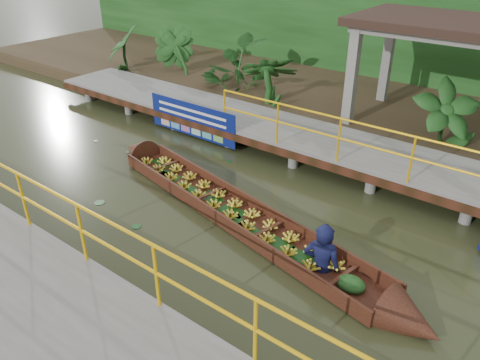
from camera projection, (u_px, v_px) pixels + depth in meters
The scene contains 9 objects.
ground at pixel (187, 199), 10.08m from camera, with size 80.00×80.00×0.00m, color #2A3018.
land_strip at pixel (345, 99), 15.19m from camera, with size 30.00×8.00×0.45m, color #322919.
far_dock at pixel (276, 130), 12.23m from camera, with size 16.00×2.06×1.66m.
near_dock at pixel (31, 326), 6.48m from camera, with size 18.00×2.40×1.73m.
pavilion at pixel (445, 35), 11.51m from camera, with size 4.40×3.00×3.00m.
foliage_backdrop at pixel (383, 30), 16.08m from camera, with size 30.00×0.80×4.00m, color #163912.
vendor_boat at pixel (251, 216), 8.97m from camera, with size 8.66×2.53×2.16m.
blue_banner at pixel (192, 120), 12.66m from camera, with size 2.99×0.04×0.93m.
tropical_plants at pixel (267, 71), 13.96m from camera, with size 14.47×1.47×1.84m.
Camera 1 is at (6.17, -6.17, 5.19)m, focal length 35.00 mm.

